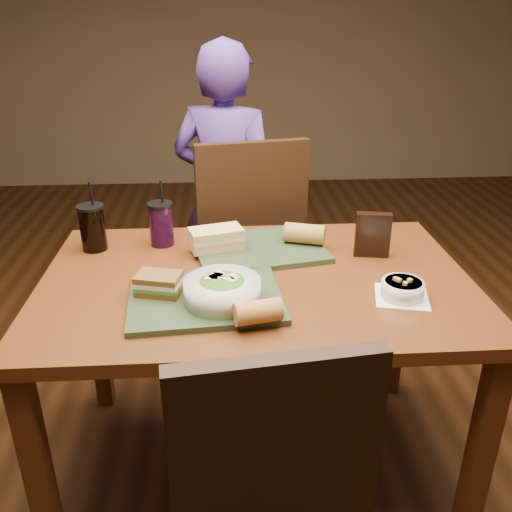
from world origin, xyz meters
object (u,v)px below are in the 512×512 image
(baguette_near, at_px, (258,312))
(cup_berry, at_px, (161,224))
(baguette_far, at_px, (305,234))
(cup_cola, at_px, (93,227))
(diner, at_px, (226,197))
(salad_bowl, at_px, (222,289))
(dining_table, at_px, (256,303))
(soup_bowl, at_px, (403,289))
(chair_far, at_px, (251,242))
(sandwich_far, at_px, (216,238))
(chip_bag, at_px, (373,235))
(tray_far, at_px, (259,249))
(tray_near, at_px, (206,299))
(sandwich_near, at_px, (159,284))

(baguette_near, relative_size, cup_berry, 0.51)
(baguette_far, relative_size, cup_cola, 0.56)
(diner, distance_m, salad_bowl, 1.11)
(cup_berry, bearing_deg, dining_table, -41.60)
(dining_table, xyz_separation_m, baguette_near, (-0.01, -0.29, 0.14))
(soup_bowl, relative_size, cup_berry, 0.75)
(dining_table, xyz_separation_m, baguette_far, (0.18, 0.21, 0.14))
(chair_far, xyz_separation_m, soup_bowl, (0.38, -0.84, 0.20))
(chair_far, height_order, salad_bowl, chair_far)
(dining_table, relative_size, baguette_near, 10.88)
(dining_table, height_order, sandwich_far, sandwich_far)
(chip_bag, bearing_deg, tray_far, -179.22)
(dining_table, relative_size, baguette_far, 9.64)
(tray_near, bearing_deg, cup_berry, 110.57)
(dining_table, relative_size, chip_bag, 8.79)
(dining_table, distance_m, tray_far, 0.22)
(tray_far, height_order, chip_bag, chip_bag)
(chair_far, distance_m, soup_bowl, 0.94)
(chair_far, bearing_deg, chip_bag, -56.24)
(tray_near, height_order, sandwich_near, sandwich_near)
(diner, height_order, soup_bowl, diner)
(dining_table, xyz_separation_m, sandwich_far, (-0.12, 0.19, 0.14))
(salad_bowl, bearing_deg, baguette_far, 53.66)
(sandwich_near, xyz_separation_m, chip_bag, (0.67, 0.25, 0.03))
(dining_table, xyz_separation_m, diner, (-0.08, 0.93, 0.04))
(dining_table, height_order, chip_bag, chip_bag)
(tray_far, bearing_deg, baguette_near, -94.32)
(baguette_far, height_order, cup_berry, cup_berry)
(baguette_near, distance_m, cup_berry, 0.63)
(soup_bowl, bearing_deg, cup_cola, 156.74)
(soup_bowl, height_order, baguette_far, baguette_far)
(diner, distance_m, cup_cola, 0.84)
(diner, distance_m, sandwich_far, 0.76)
(dining_table, distance_m, baguette_far, 0.31)
(chair_far, xyz_separation_m, baguette_near, (-0.04, -0.97, 0.22))
(dining_table, xyz_separation_m, chip_bag, (0.39, 0.13, 0.16))
(sandwich_far, height_order, cup_cola, cup_cola)
(dining_table, height_order, diner, diner)
(salad_bowl, relative_size, baguette_far, 1.56)
(tray_near, xyz_separation_m, cup_berry, (-0.16, 0.42, 0.07))
(salad_bowl, xyz_separation_m, sandwich_far, (-0.02, 0.36, -0.00))
(tray_near, bearing_deg, salad_bowl, -30.55)
(baguette_near, xyz_separation_m, chip_bag, (0.40, 0.42, 0.03))
(soup_bowl, relative_size, cup_cola, 0.72)
(dining_table, relative_size, diner, 0.93)
(sandwich_far, distance_m, cup_berry, 0.21)
(chair_far, distance_m, baguette_near, 0.99)
(salad_bowl, relative_size, soup_bowl, 1.20)
(dining_table, height_order, baguette_near, baguette_near)
(chair_far, xyz_separation_m, diner, (-0.10, 0.26, 0.12))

